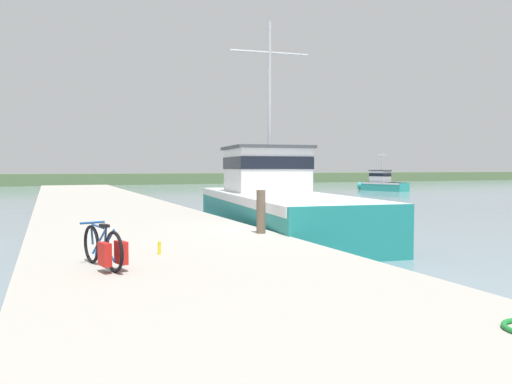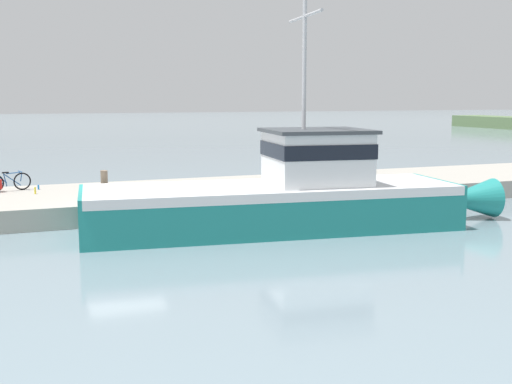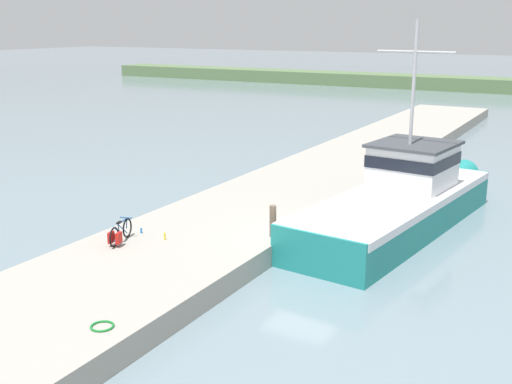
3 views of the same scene
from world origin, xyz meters
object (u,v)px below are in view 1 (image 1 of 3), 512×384
(fishing_boat_main, at_px, (273,201))
(bicycle_touring, at_px, (106,249))
(water_bottle_on_curb, at_px, (96,252))
(boat_orange_near, at_px, (382,183))
(water_bottle_by_bike, at_px, (159,248))
(mooring_post, at_px, (261,212))

(fishing_boat_main, height_order, bicycle_touring, fishing_boat_main)
(fishing_boat_main, xyz_separation_m, water_bottle_on_curb, (-7.24, -7.66, -0.32))
(boat_orange_near, height_order, water_bottle_on_curb, boat_orange_near)
(fishing_boat_main, xyz_separation_m, boat_orange_near, (25.10, 26.50, -0.32))
(fishing_boat_main, height_order, boat_orange_near, fishing_boat_main)
(boat_orange_near, bearing_deg, bicycle_touring, -147.39)
(boat_orange_near, xyz_separation_m, water_bottle_on_curb, (-32.34, -34.16, 0.00))
(bicycle_touring, bearing_deg, fishing_boat_main, 35.60)
(water_bottle_on_curb, bearing_deg, bicycle_touring, -87.89)
(fishing_boat_main, xyz_separation_m, bicycle_touring, (-7.20, -8.89, -0.07))
(bicycle_touring, bearing_deg, boat_orange_near, 32.21)
(boat_orange_near, xyz_separation_m, bicycle_touring, (-32.30, -35.39, 0.26))
(fishing_boat_main, relative_size, water_bottle_on_curb, 78.85)
(fishing_boat_main, bearing_deg, water_bottle_by_bike, -120.89)
(water_bottle_by_bike, bearing_deg, mooring_post, 34.67)
(bicycle_touring, xyz_separation_m, mooring_post, (4.25, 3.22, 0.22))
(water_bottle_on_curb, bearing_deg, mooring_post, 24.79)
(boat_orange_near, height_order, bicycle_touring, boat_orange_near)
(fishing_boat_main, distance_m, mooring_post, 6.40)
(water_bottle_on_curb, height_order, water_bottle_by_bike, water_bottle_by_bike)
(water_bottle_by_bike, bearing_deg, water_bottle_on_curb, 171.63)
(bicycle_touring, bearing_deg, water_bottle_on_curb, 76.70)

